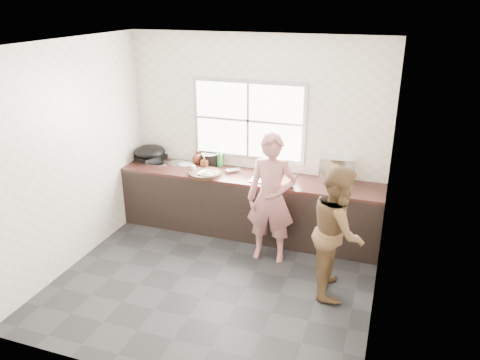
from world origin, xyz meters
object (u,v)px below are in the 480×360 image
(plate_food, at_px, (186,164))
(bowl_crabs, at_px, (287,184))
(burner, at_px, (148,156))
(pot_lid_right, at_px, (177,163))
(bottle_green, at_px, (220,157))
(bowl_mince, at_px, (208,175))
(wok, at_px, (150,152))
(bottle_brown_tall, at_px, (204,163))
(glass_jar, at_px, (193,169))
(woman, at_px, (271,203))
(bowl_held, at_px, (284,184))
(person_side, at_px, (338,231))
(cutting_board, at_px, (205,173))
(dish_rack, at_px, (337,168))
(pot_lid_left, at_px, (160,163))
(black_pot, at_px, (210,159))
(bottle_brown_short, at_px, (198,157))

(plate_food, bearing_deg, bowl_crabs, -11.69)
(burner, bearing_deg, pot_lid_right, -8.61)
(bottle_green, bearing_deg, bowl_mince, -90.57)
(burner, relative_size, wok, 0.93)
(bottle_brown_tall, distance_m, glass_jar, 0.20)
(woman, xyz_separation_m, bowl_held, (0.07, 0.34, 0.12))
(person_side, height_order, cutting_board, person_side)
(bowl_held, xyz_separation_m, bottle_brown_tall, (-1.22, 0.27, 0.06))
(person_side, bearing_deg, dish_rack, -0.75)
(dish_rack, bearing_deg, bowl_crabs, -150.22)
(pot_lid_right, bearing_deg, pot_lid_left, -163.58)
(burner, bearing_deg, cutting_board, -19.32)
(bottle_brown_tall, relative_size, pot_lid_right, 0.67)
(pot_lid_right, bearing_deg, black_pot, 9.61)
(cutting_board, bearing_deg, burner, 160.68)
(bowl_mince, distance_m, pot_lid_left, 0.91)
(bottle_brown_tall, height_order, pot_lid_right, bottle_brown_tall)
(person_side, height_order, black_pot, person_side)
(bowl_mince, height_order, bottle_brown_tall, bottle_brown_tall)
(bottle_brown_tall, bearing_deg, dish_rack, 5.08)
(bowl_held, bearing_deg, person_side, -44.28)
(wok, bearing_deg, person_side, -20.67)
(plate_food, distance_m, pot_lid_left, 0.40)
(bottle_brown_short, bearing_deg, woman, -30.64)
(black_pot, relative_size, pot_lid_left, 0.97)
(plate_food, distance_m, dish_rack, 2.14)
(bowl_mince, height_order, black_pot, black_pot)
(woman, xyz_separation_m, wok, (-2.03, 0.66, 0.24))
(bowl_held, bearing_deg, pot_lid_right, 168.33)
(bottle_brown_tall, relative_size, glass_jar, 1.78)
(pot_lid_left, height_order, pot_lid_right, same)
(pot_lid_right, bearing_deg, bottle_green, 8.47)
(bowl_crabs, bearing_deg, bottle_brown_tall, 168.45)
(bowl_held, bearing_deg, bottle_brown_short, 162.47)
(burner, bearing_deg, bottle_green, 0.74)
(cutting_board, relative_size, pot_lid_left, 1.74)
(wok, bearing_deg, woman, -17.89)
(person_side, height_order, bowl_held, person_side)
(bottle_green, height_order, pot_lid_left, bottle_green)
(cutting_board, height_order, dish_rack, dish_rack)
(plate_food, relative_size, bottle_green, 0.79)
(woman, bearing_deg, black_pot, 141.87)
(cutting_board, bearing_deg, bowl_mince, -37.83)
(person_side, relative_size, burner, 3.45)
(glass_jar, bearing_deg, burner, 159.35)
(bottle_brown_short, height_order, burner, bottle_brown_short)
(bowl_crabs, bearing_deg, glass_jar, 176.70)
(cutting_board, relative_size, dish_rack, 1.00)
(burner, bearing_deg, pot_lid_left, -29.70)
(bowl_mince, bearing_deg, person_side, -22.85)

